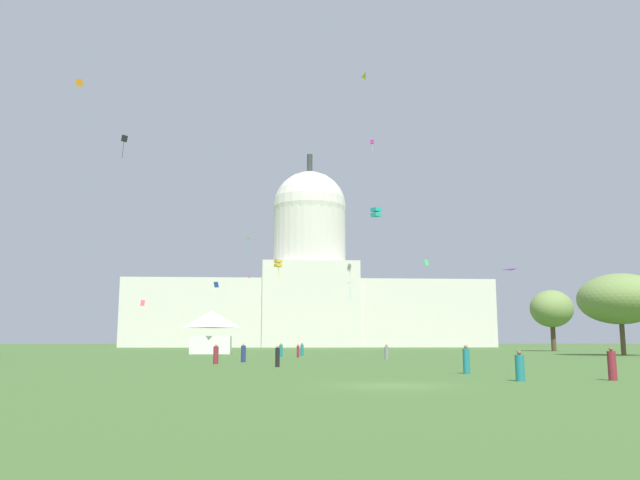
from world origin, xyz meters
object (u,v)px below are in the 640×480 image
object	(u,v)px
kite_red_low	(143,303)
kite_yellow_mid	(361,80)
person_teal_front_center	(281,350)
kite_pink_mid	(249,276)
tree_east_near	(620,299)
person_teal_edge_west	(520,367)
kite_cyan_low	(350,286)
person_maroon_edge_east	(612,365)
kite_blue_low	(216,285)
person_navy_lawn_far_right	(243,354)
person_maroon_front_left	(298,351)
person_maroon_back_right	(216,355)
person_teal_aisle_center	(302,350)
kite_magenta_high	(372,142)
kite_orange_high	(79,83)
kite_violet_low	(512,273)
event_tent	(211,332)
person_black_back_center	(277,357)
person_grey_mid_left	(387,352)
kite_black_high	(124,140)
kite_lime_mid	(247,241)
person_teal_near_tree_east	(466,360)
capitol_building	(309,290)
kite_turquoise_mid	(376,212)
kite_green_mid	(426,263)
kite_gold_low	(278,263)
tree_east_mid	(552,309)

from	to	relation	value
kite_red_low	kite_yellow_mid	bearing A→B (deg)	-23.80
person_teal_front_center	kite_pink_mid	bearing A→B (deg)	48.38
tree_east_near	person_teal_front_center	distance (m)	45.62
person_teal_edge_west	kite_cyan_low	bearing A→B (deg)	170.72
person_maroon_edge_east	kite_pink_mid	size ratio (longest dim) A/B	1.35
person_teal_front_center	kite_blue_low	world-z (taller)	kite_blue_low
person_teal_edge_west	person_maroon_edge_east	distance (m)	4.73
person_teal_edge_west	kite_blue_low	size ratio (longest dim) A/B	1.69
person_maroon_edge_east	kite_pink_mid	xyz separation A→B (m)	(-24.04, 142.94, 18.65)
person_navy_lawn_far_right	kite_red_low	distance (m)	88.44
person_maroon_front_left	person_maroon_back_right	distance (m)	22.12
person_teal_aisle_center	kite_magenta_high	distance (m)	99.39
kite_orange_high	kite_blue_low	size ratio (longest dim) A/B	1.55
kite_orange_high	kite_violet_low	bearing A→B (deg)	-162.77
event_tent	person_black_back_center	xyz separation A→B (m)	(9.85, -49.21, -2.55)
person_grey_mid_left	kite_cyan_low	world-z (taller)	kite_cyan_low
person_teal_edge_west	person_maroon_back_right	world-z (taller)	person_maroon_back_right
tree_east_near	kite_black_high	size ratio (longest dim) A/B	3.44
kite_red_low	kite_lime_mid	bearing A→B (deg)	7.96
person_teal_near_tree_east	kite_pink_mid	xyz separation A→B (m)	(-18.82, 136.13, 18.61)
person_navy_lawn_far_right	kite_blue_low	distance (m)	37.61
person_grey_mid_left	kite_red_low	distance (m)	86.02
person_black_back_center	kite_violet_low	xyz separation A→B (m)	(29.77, 30.91, 9.78)
capitol_building	kite_orange_high	distance (m)	109.41
event_tent	tree_east_near	xyz separation A→B (m)	(55.30, -15.35, 4.14)
person_teal_aisle_center	kite_magenta_high	world-z (taller)	kite_magenta_high
person_teal_front_center	kite_black_high	bearing A→B (deg)	82.55
kite_lime_mid	person_maroon_edge_east	bearing A→B (deg)	1.20
capitol_building	person_grey_mid_left	world-z (taller)	capitol_building
person_navy_lawn_far_right	person_teal_front_center	world-z (taller)	person_teal_front_center
tree_east_near	person_teal_edge_west	size ratio (longest dim) A/B	10.26
person_teal_front_center	kite_violet_low	size ratio (longest dim) A/B	1.06
kite_orange_high	kite_red_low	xyz separation A→B (m)	(4.24, 38.07, -34.90)
kite_orange_high	kite_yellow_mid	size ratio (longest dim) A/B	0.83
capitol_building	kite_red_low	xyz separation A→B (m)	(-39.70, -58.33, -7.59)
person_grey_mid_left	kite_violet_low	distance (m)	23.57
person_black_back_center	kite_pink_mid	bearing A→B (deg)	-26.97
person_grey_mid_left	person_teal_aisle_center	bearing A→B (deg)	-73.18
kite_turquoise_mid	person_grey_mid_left	bearing A→B (deg)	-38.61
kite_green_mid	kite_red_low	world-z (taller)	kite_green_mid
person_teal_front_center	kite_gold_low	bearing A→B (deg)	44.22
person_teal_aisle_center	kite_yellow_mid	xyz separation A→B (m)	(5.68, -18.08, 29.55)
event_tent	kite_red_low	bearing A→B (deg)	111.85
kite_orange_high	person_black_back_center	bearing A→B (deg)	160.06
tree_east_mid	kite_green_mid	world-z (taller)	kite_green_mid
person_black_back_center	kite_cyan_low	distance (m)	127.23
capitol_building	kite_green_mid	xyz separation A→B (m)	(21.27, -69.27, 0.49)
person_teal_front_center	kite_magenta_high	distance (m)	104.51
person_maroon_front_left	tree_east_mid	bearing A→B (deg)	-67.83
kite_orange_high	kite_cyan_low	bearing A→B (deg)	-89.04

